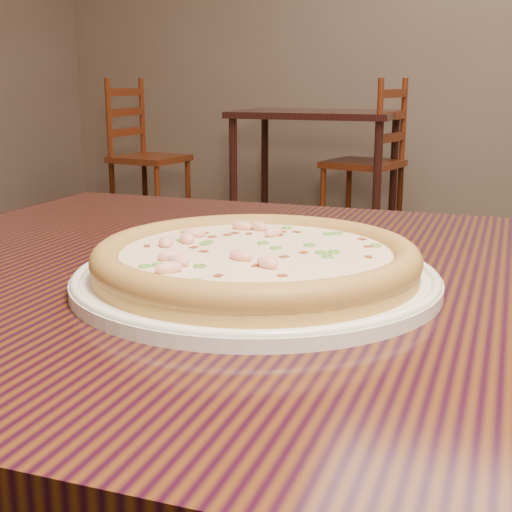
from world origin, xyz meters
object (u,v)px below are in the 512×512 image
(hero_table, at_px, (387,380))
(chair_b, at_px, (371,163))
(pizza, at_px, (256,259))
(plate, at_px, (256,278))
(bg_table_left, at_px, (317,126))
(chair_a, at_px, (143,157))

(hero_table, bearing_deg, chair_b, 100.97)
(chair_b, bearing_deg, pizza, -80.94)
(plate, distance_m, bg_table_left, 3.92)
(pizza, xyz_separation_m, bg_table_left, (-0.96, 3.80, -0.12))
(hero_table, relative_size, pizza, 3.89)
(plate, bearing_deg, chair_a, 120.20)
(pizza, relative_size, chair_a, 0.32)
(plate, xyz_separation_m, bg_table_left, (-0.96, 3.80, -0.10))
(bg_table_left, bearing_deg, pizza, -75.81)
(pizza, distance_m, chair_a, 4.20)
(plate, bearing_deg, hero_table, 22.62)
(chair_a, height_order, chair_b, same)
(bg_table_left, xyz_separation_m, chair_a, (-1.14, -0.19, -0.22))
(hero_table, xyz_separation_m, plate, (-0.12, -0.05, 0.11))
(hero_table, height_order, chair_a, chair_a)
(chair_b, bearing_deg, plate, -80.93)
(chair_a, bearing_deg, chair_b, 6.18)
(pizza, distance_m, bg_table_left, 3.92)
(plate, distance_m, chair_a, 4.19)
(chair_a, xyz_separation_m, chair_b, (1.50, 0.16, 0.00))
(pizza, bearing_deg, hero_table, 22.54)
(pizza, bearing_deg, bg_table_left, 104.19)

